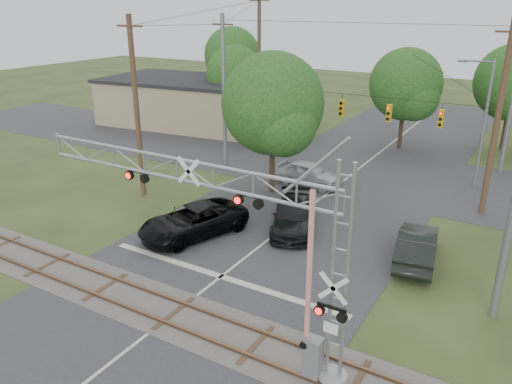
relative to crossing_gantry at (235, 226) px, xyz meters
The scene contains 14 objects.
ground 6.25m from the crossing_gantry, 154.19° to the right, with size 160.00×160.00×0.00m, color #2B3D1C.
road_main 10.30m from the crossing_gantry, 112.02° to the left, with size 14.00×90.00×0.02m, color #2D2D30.
road_cross 23.16m from the crossing_gantry, 98.60° to the left, with size 90.00×12.00×0.02m, color #2D2D30.
railroad_track 6.01m from the crossing_gantry, behind, with size 90.00×3.20×0.17m.
crossing_gantry is the anchor object (origin of this frame).
traffic_signal_span 18.54m from the crossing_gantry, 97.60° to the left, with size 19.34×0.36×11.50m.
pickup_black 10.83m from the crossing_gantry, 136.73° to the left, with size 2.87×6.22×1.73m, color black.
car_dark 11.58m from the crossing_gantry, 105.33° to the left, with size 2.27×5.59×1.62m, color black.
sedan_silver 18.88m from the crossing_gantry, 106.65° to the left, with size 2.00×4.98×1.70m, color #A8ABAF.
suv_dark 11.72m from the crossing_gantry, 67.82° to the left, with size 1.83×5.24×1.73m, color black.
commercial_building 37.09m from the crossing_gantry, 128.71° to the left, with size 21.29×12.42×4.76m.
streetlight 23.71m from the crossing_gantry, 78.30° to the left, with size 2.34×0.24×8.78m.
utility_poles 20.99m from the crossing_gantry, 93.46° to the left, with size 25.51×28.46×14.17m.
treeline 28.60m from the crossing_gantry, 94.40° to the left, with size 53.19×30.57×9.71m.
Camera 1 is at (11.97, -11.43, 12.21)m, focal length 35.00 mm.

